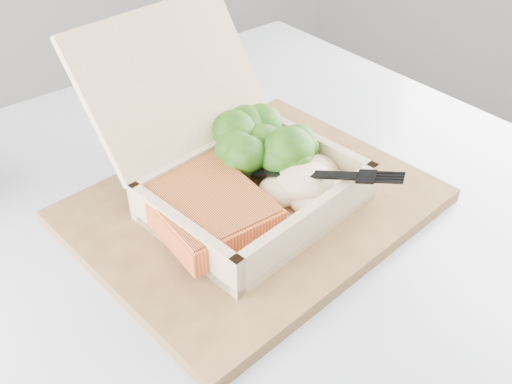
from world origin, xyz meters
TOP-DOWN VIEW (x-y plane):
  - cafe_table at (0.56, 0.37)m, footprint 0.84×0.84m
  - serving_tray at (0.57, 0.37)m, footprint 0.39×0.33m
  - takeout_container at (0.55, 0.40)m, footprint 0.24×0.28m
  - salmon_fillet at (0.51, 0.36)m, footprint 0.10×0.13m
  - broccoli_pile at (0.61, 0.41)m, footprint 0.12×0.12m
  - mashed_potatoes at (0.61, 0.34)m, footprint 0.10×0.09m
  - plastic_fork at (0.59, 0.35)m, footprint 0.11×0.13m
  - receipt at (0.56, 0.56)m, footprint 0.09×0.13m

SIDE VIEW (x-z plane):
  - cafe_table at x=0.56m, z-range 0.17..0.89m
  - receipt at x=0.56m, z-range 0.72..0.72m
  - serving_tray at x=0.57m, z-range 0.72..0.73m
  - salmon_fillet at x=0.51m, z-range 0.74..0.77m
  - mashed_potatoes at x=0.61m, z-range 0.74..0.78m
  - broccoli_pile at x=0.61m, z-range 0.74..0.79m
  - plastic_fork at x=0.59m, z-range 0.76..0.79m
  - takeout_container at x=0.55m, z-range 0.69..0.86m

